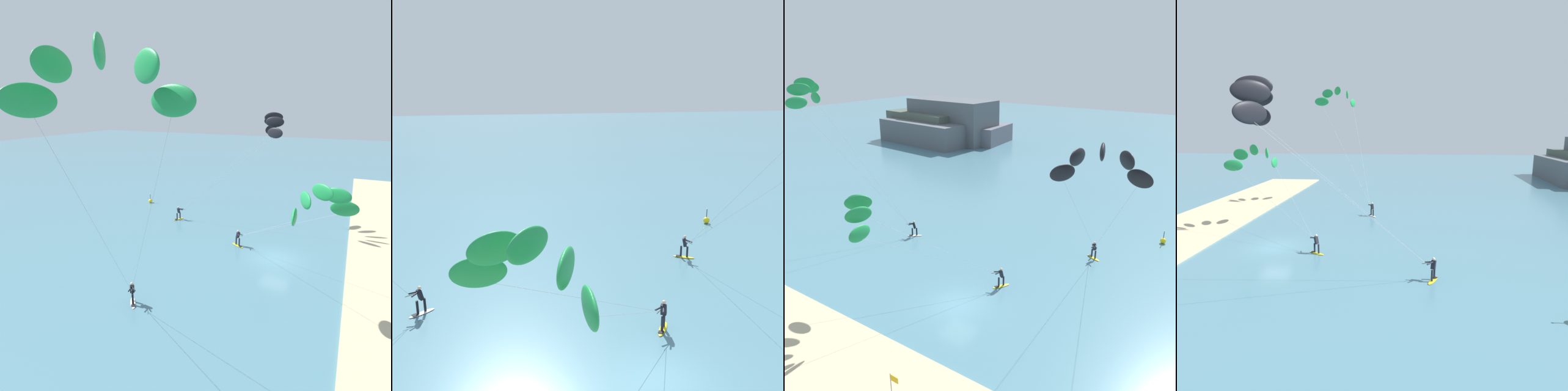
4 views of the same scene
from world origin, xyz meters
TOP-DOWN VIEW (x-y plane):
  - ground_plane at (0.00, 0.00)m, footprint 240.00×240.00m
  - kitesurfer_nearshore at (8.86, 3.36)m, footprint 7.24×12.40m
  - kitesurfer_mid_water at (-5.34, -3.52)m, footprint 10.00×11.04m
  - kitesurfer_far_out at (-18.97, 2.44)m, footprint 10.82×8.88m
  - marker_buoy at (10.16, 20.31)m, footprint 0.56×0.56m
  - beach_flag at (3.39, -9.88)m, footprint 0.56×0.05m
  - distant_headland at (-41.19, 48.76)m, footprint 25.91×18.48m

SIDE VIEW (x-z plane):
  - ground_plane at x=0.00m, z-range 0.00..0.00m
  - marker_buoy at x=10.16m, z-range -0.39..0.99m
  - beach_flag at x=3.39m, z-range 0.60..2.80m
  - distant_headland at x=-41.19m, z-range -1.24..7.57m
  - kitesurfer_mid_water at x=-5.34m, z-range 2.81..11.51m
  - kitesurfer_nearshore at x=8.86m, z-range 4.73..17.63m
  - kitesurfer_far_out at x=-18.97m, z-range 6.11..21.99m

